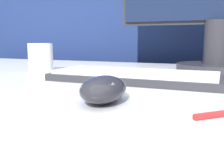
# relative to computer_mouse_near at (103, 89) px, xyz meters

# --- Properties ---
(partition_panel) EXTENTS (5.00, 0.03, 1.29)m
(partition_panel) POSITION_rel_computer_mouse_near_xyz_m (-0.07, 0.83, -0.12)
(partition_panel) COLOR navy
(partition_panel) RESTS_ON ground_plane
(computer_mouse_near) EXTENTS (0.09, 0.13, 0.04)m
(computer_mouse_near) POSITION_rel_computer_mouse_near_xyz_m (0.00, 0.00, 0.00)
(computer_mouse_near) COLOR #232328
(computer_mouse_near) RESTS_ON desk
(keyboard) EXTENTS (0.39, 0.16, 0.02)m
(keyboard) POSITION_rel_computer_mouse_near_xyz_m (-0.01, 0.21, -0.01)
(keyboard) COLOR #28282D
(keyboard) RESTS_ON desk
(mug) EXTENTS (0.07, 0.07, 0.08)m
(mug) POSITION_rel_computer_mouse_near_xyz_m (-0.32, 0.28, 0.02)
(mug) COLOR white
(mug) RESTS_ON desk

